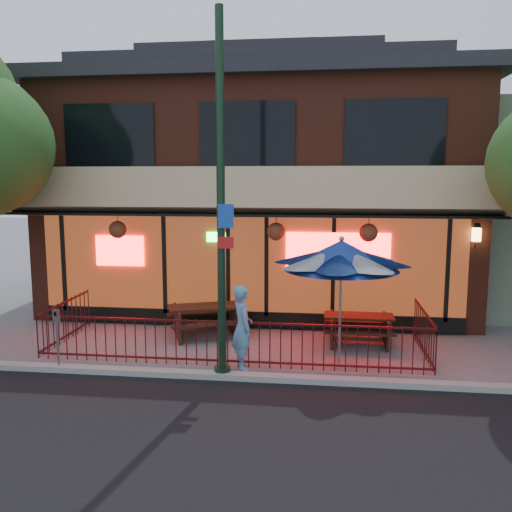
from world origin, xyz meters
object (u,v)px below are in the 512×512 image
at_px(street_light, 221,218).
at_px(parking_meter_near, 57,330).
at_px(picnic_table_left, 206,316).
at_px(patio_umbrella, 341,255).
at_px(picnic_table_right, 359,325).
at_px(pedestrian, 242,327).

distance_m(street_light, parking_meter_near, 4.08).
bearing_deg(street_light, picnic_table_left, 108.94).
bearing_deg(parking_meter_near, picnic_table_left, 48.83).
height_order(street_light, parking_meter_near, street_light).
bearing_deg(parking_meter_near, patio_umbrella, 11.71).
bearing_deg(patio_umbrella, parking_meter_near, -168.29).
xyz_separation_m(picnic_table_right, patio_umbrella, (-0.49, -1.44, 1.87)).
height_order(patio_umbrella, pedestrian, patio_umbrella).
distance_m(patio_umbrella, parking_meter_near, 5.99).
bearing_deg(patio_umbrella, pedestrian, -163.19).
relative_size(picnic_table_left, parking_meter_near, 1.71).
xyz_separation_m(picnic_table_left, parking_meter_near, (-2.45, -2.80, 0.36)).
bearing_deg(picnic_table_left, pedestrian, -60.42).
bearing_deg(pedestrian, picnic_table_left, 6.04).
distance_m(patio_umbrella, pedestrian, 2.53).
distance_m(street_light, pedestrian, 2.35).
bearing_deg(pedestrian, street_light, 123.57).
bearing_deg(parking_meter_near, pedestrian, 8.90).
height_order(patio_umbrella, parking_meter_near, patio_umbrella).
distance_m(picnic_table_left, patio_umbrella, 4.06).
height_order(street_light, patio_umbrella, street_light).
relative_size(street_light, parking_meter_near, 5.47).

